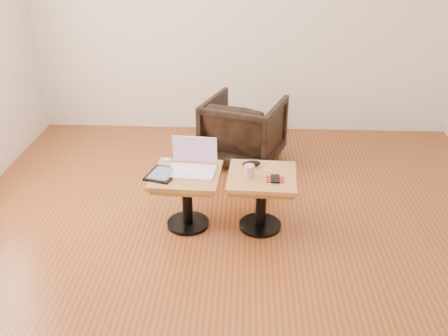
{
  "coord_description": "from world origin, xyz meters",
  "views": [
    {
      "loc": [
        0.03,
        -3.04,
        2.16
      ],
      "look_at": [
        -0.12,
        0.23,
        0.51
      ],
      "focal_mm": 40.0,
      "sensor_mm": 36.0,
      "label": 1
    }
  ],
  "objects_px": {
    "side_table_right": "(262,188)",
    "striped_cup": "(249,171)",
    "armchair": "(244,130)",
    "side_table_left": "(187,187)",
    "laptop": "(193,164)"
  },
  "relations": [
    {
      "from": "side_table_left",
      "to": "laptop",
      "type": "distance_m",
      "value": 0.18
    },
    {
      "from": "laptop",
      "to": "striped_cup",
      "type": "distance_m",
      "value": 0.43
    },
    {
      "from": "side_table_right",
      "to": "laptop",
      "type": "bearing_deg",
      "value": 177.28
    },
    {
      "from": "side_table_left",
      "to": "laptop",
      "type": "xyz_separation_m",
      "value": [
        0.04,
        0.05,
        0.16
      ]
    },
    {
      "from": "laptop",
      "to": "striped_cup",
      "type": "height_order",
      "value": "laptop"
    },
    {
      "from": "side_table_right",
      "to": "striped_cup",
      "type": "relative_size",
      "value": 5.39
    },
    {
      "from": "laptop",
      "to": "side_table_right",
      "type": "bearing_deg",
      "value": -0.27
    },
    {
      "from": "side_table_right",
      "to": "striped_cup",
      "type": "xyz_separation_m",
      "value": [
        -0.1,
        -0.04,
        0.16
      ]
    },
    {
      "from": "side_table_right",
      "to": "armchair",
      "type": "relative_size",
      "value": 0.74
    },
    {
      "from": "laptop",
      "to": "armchair",
      "type": "xyz_separation_m",
      "value": [
        0.37,
        1.13,
        -0.18
      ]
    },
    {
      "from": "side_table_right",
      "to": "armchair",
      "type": "height_order",
      "value": "armchair"
    },
    {
      "from": "side_table_left",
      "to": "armchair",
      "type": "distance_m",
      "value": 1.25
    },
    {
      "from": "side_table_right",
      "to": "armchair",
      "type": "xyz_separation_m",
      "value": [
        -0.15,
        1.18,
        -0.02
      ]
    },
    {
      "from": "side_table_right",
      "to": "laptop",
      "type": "height_order",
      "value": "laptop"
    },
    {
      "from": "laptop",
      "to": "armchair",
      "type": "bearing_deg",
      "value": 77.07
    }
  ]
}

